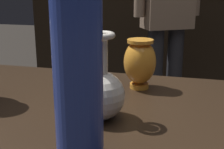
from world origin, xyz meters
The scene contains 5 objects.
back_display_shelf centered at (0.00, 2.20, 0.49)m, with size 2.60×0.40×0.99m.
vase_centerpiece centered at (-0.04, -0.08, 0.87)m, with size 0.12×0.12×0.21m.
vase_tall_behind centered at (0.02, 0.17, 0.88)m, with size 0.10×0.10×0.15m.
vase_right_accent centered at (-0.02, -0.25, 0.94)m, with size 0.10×0.10×0.30m.
visitor_center_back centered at (-0.01, 1.42, 0.97)m, with size 0.41×0.32×1.65m.
Camera 1 is at (0.16, -0.74, 1.11)m, focal length 50.84 mm.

